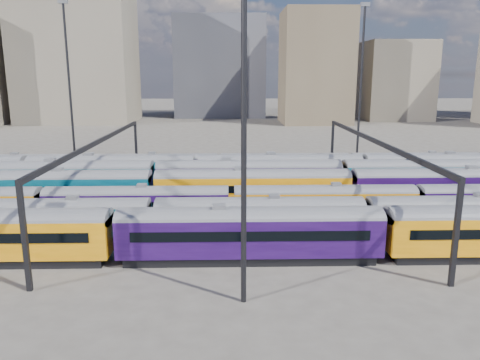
{
  "coord_description": "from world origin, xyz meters",
  "views": [
    {
      "loc": [
        -5.95,
        -50.77,
        14.86
      ],
      "look_at": [
        -4.65,
        1.72,
        3.0
      ],
      "focal_mm": 35.0,
      "sensor_mm": 36.0,
      "label": 1
    }
  ],
  "objects_px": {
    "rake_0": "(250,228)",
    "rake_1": "(365,213)",
    "mast_2": "(244,90)",
    "rake_2": "(324,199)"
  },
  "relations": [
    {
      "from": "rake_0",
      "to": "rake_1",
      "type": "distance_m",
      "value": 11.93
    },
    {
      "from": "rake_0",
      "to": "rake_1",
      "type": "bearing_deg",
      "value": 24.79
    },
    {
      "from": "rake_0",
      "to": "mast_2",
      "type": "height_order",
      "value": "mast_2"
    },
    {
      "from": "rake_0",
      "to": "mast_2",
      "type": "distance_m",
      "value": 13.2
    },
    {
      "from": "rake_1",
      "to": "mast_2",
      "type": "height_order",
      "value": "mast_2"
    },
    {
      "from": "mast_2",
      "to": "rake_0",
      "type": "bearing_deg",
      "value": 84.1
    },
    {
      "from": "rake_1",
      "to": "mast_2",
      "type": "relative_size",
      "value": 4.52
    },
    {
      "from": "rake_2",
      "to": "rake_0",
      "type": "bearing_deg",
      "value": -128.93
    },
    {
      "from": "rake_2",
      "to": "mast_2",
      "type": "relative_size",
      "value": 5.17
    },
    {
      "from": "rake_2",
      "to": "rake_1",
      "type": "bearing_deg",
      "value": -61.19
    }
  ]
}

